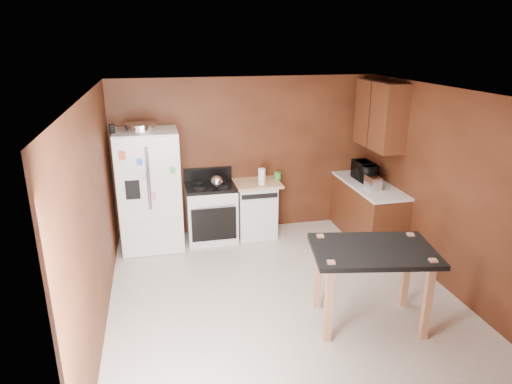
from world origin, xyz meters
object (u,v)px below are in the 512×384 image
object	(u,v)px
toaster	(373,183)
pen_cup	(112,129)
microwave	(365,172)
dishwasher	(255,208)
gas_range	(211,212)
roasting_pan	(140,127)
paper_towel	(262,177)
kettle	(217,182)
green_canister	(278,176)
island	(372,260)
refrigerator	(150,190)

from	to	relation	value
toaster	pen_cup	bearing A→B (deg)	169.46
microwave	dishwasher	xyz separation A→B (m)	(-1.73, 0.29, -0.58)
toaster	gas_range	bearing A→B (deg)	161.51
roasting_pan	pen_cup	xyz separation A→B (m)	(-0.39, -0.05, 0.01)
roasting_pan	paper_towel	xyz separation A→B (m)	(1.77, -0.03, -0.84)
kettle	green_canister	distance (m)	1.05
kettle	gas_range	world-z (taller)	gas_range
gas_range	island	xyz separation A→B (m)	(1.43, -2.64, 0.32)
roasting_pan	paper_towel	distance (m)	1.95
toaster	gas_range	distance (m)	2.53
microwave	roasting_pan	bearing A→B (deg)	85.40
green_canister	microwave	xyz separation A→B (m)	(1.34, -0.37, 0.08)
pen_cup	gas_range	world-z (taller)	pen_cup
green_canister	refrigerator	world-z (taller)	refrigerator
toaster	gas_range	size ratio (longest dim) A/B	0.24
paper_towel	gas_range	size ratio (longest dim) A/B	0.23
pen_cup	island	size ratio (longest dim) A/B	0.09
paper_towel	green_canister	world-z (taller)	paper_towel
paper_towel	green_canister	distance (m)	0.39
paper_towel	dishwasher	distance (m)	0.59
microwave	island	bearing A→B (deg)	155.25
pen_cup	dishwasher	world-z (taller)	pen_cup
kettle	green_canister	size ratio (longest dim) A/B	1.58
dishwasher	microwave	bearing A→B (deg)	-9.48
pen_cup	island	bearing A→B (deg)	-41.91
green_canister	refrigerator	xyz separation A→B (m)	(-2.02, -0.17, -0.05)
roasting_pan	kettle	world-z (taller)	roasting_pan
roasting_pan	dishwasher	xyz separation A→B (m)	(1.69, 0.11, -1.40)
green_canister	island	world-z (taller)	green_canister
gas_range	dishwasher	size ratio (longest dim) A/B	1.24
kettle	island	world-z (taller)	kettle
pen_cup	toaster	bearing A→B (deg)	-8.92
roasting_pan	refrigerator	size ratio (longest dim) A/B	0.25
green_canister	refrigerator	distance (m)	2.02
roasting_pan	microwave	size ratio (longest dim) A/B	0.93
paper_towel	green_canister	bearing A→B (deg)	35.18
island	toaster	bearing A→B (deg)	64.00
kettle	refrigerator	xyz separation A→B (m)	(-0.99, 0.08, -0.09)
toaster	gas_range	xyz separation A→B (m)	(-2.37, 0.72, -0.54)
green_canister	refrigerator	bearing A→B (deg)	-175.31
roasting_pan	dishwasher	bearing A→B (deg)	3.63
gas_range	dishwasher	xyz separation A→B (m)	(0.72, 0.02, -0.01)
microwave	dishwasher	world-z (taller)	microwave
pen_cup	kettle	distance (m)	1.68
roasting_pan	paper_towel	world-z (taller)	roasting_pan
roasting_pan	gas_range	bearing A→B (deg)	4.88
pen_cup	toaster	distance (m)	3.87
pen_cup	dishwasher	distance (m)	2.52
green_canister	microwave	bearing A→B (deg)	-15.37
roasting_pan	green_canister	distance (m)	2.28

